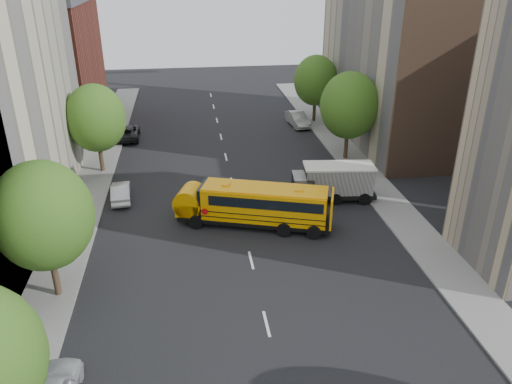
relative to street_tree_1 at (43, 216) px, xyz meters
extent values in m
plane|color=black|center=(11.00, 4.00, -4.95)|extent=(120.00, 120.00, 0.00)
cube|color=slate|center=(-0.50, 9.00, -4.89)|extent=(3.00, 80.00, 0.12)
cube|color=slate|center=(22.50, 9.00, -4.89)|extent=(3.00, 80.00, 0.12)
cube|color=silver|center=(11.00, 14.00, -4.95)|extent=(0.15, 64.00, 0.01)
cube|color=maroon|center=(-7.00, 32.00, 1.55)|extent=(10.00, 15.00, 13.00)
cube|color=#B8A88F|center=(29.00, 24.00, 4.05)|extent=(10.00, 22.00, 18.00)
cube|color=brown|center=(29.00, 13.00, 4.05)|extent=(10.10, 0.30, 18.00)
cylinder|color=#38281C|center=(0.00, 0.00, -3.51)|extent=(0.36, 0.36, 2.88)
ellipsoid|color=#275516|center=(0.00, 0.00, 0.01)|extent=(5.12, 5.12, 5.89)
cylinder|color=#38281C|center=(0.00, 18.00, -3.55)|extent=(0.36, 0.36, 2.81)
ellipsoid|color=#275516|center=(0.00, 18.00, -0.12)|extent=(4.99, 4.99, 5.74)
cylinder|color=#38281C|center=(22.00, 18.00, -3.48)|extent=(0.36, 0.36, 2.95)
ellipsoid|color=#275516|center=(22.00, 18.00, 0.13)|extent=(5.25, 5.25, 6.04)
cylinder|color=#38281C|center=(22.00, 30.00, -3.58)|extent=(0.36, 0.36, 2.74)
ellipsoid|color=#275516|center=(22.00, 30.00, -0.24)|extent=(4.86, 4.86, 5.59)
cube|color=black|center=(11.86, 6.50, -4.43)|extent=(10.75, 5.58, 0.28)
cube|color=#F79E05|center=(12.49, 6.30, -3.21)|extent=(8.77, 4.89, 2.16)
cube|color=#F79E05|center=(7.76, 7.86, -3.87)|extent=(2.28, 2.58, 0.94)
cube|color=black|center=(8.70, 7.55, -2.74)|extent=(1.12, 2.20, 1.13)
cube|color=#F79E05|center=(12.49, 6.30, -2.11)|extent=(8.71, 4.71, 0.13)
cube|color=black|center=(12.67, 6.24, -2.74)|extent=(8.07, 4.70, 0.70)
cube|color=black|center=(12.49, 6.30, -3.96)|extent=(8.79, 4.94, 0.06)
cube|color=black|center=(12.49, 6.30, -3.59)|extent=(8.79, 4.94, 0.06)
cube|color=#F79E05|center=(16.55, 4.96, -3.21)|extent=(0.87, 2.28, 2.16)
cube|color=#F79E05|center=(10.08, 7.09, -2.02)|extent=(0.71, 0.71, 0.09)
cube|color=#F79E05|center=(14.54, 5.62, -2.02)|extent=(0.71, 0.71, 0.09)
cylinder|color=#F79E05|center=(7.76, 7.86, -3.40)|extent=(2.55, 2.67, 1.97)
cylinder|color=red|center=(8.61, 6.24, -3.54)|extent=(0.46, 0.18, 0.47)
cylinder|color=black|center=(8.01, 6.54, -4.48)|extent=(0.98, 0.56, 0.94)
cylinder|color=black|center=(8.75, 8.77, -4.48)|extent=(0.98, 0.56, 0.94)
cylinder|color=black|center=(13.46, 4.74, -4.48)|extent=(0.98, 0.56, 0.94)
cylinder|color=black|center=(14.20, 6.97, -4.48)|extent=(0.98, 0.56, 0.94)
cylinder|color=black|center=(15.24, 4.15, -4.48)|extent=(0.98, 0.56, 0.94)
cylinder|color=black|center=(15.98, 6.38, -4.48)|extent=(0.98, 0.56, 0.94)
cube|color=black|center=(18.26, 9.77, -4.40)|extent=(6.81, 2.95, 0.33)
cube|color=white|center=(18.80, 9.71, -3.25)|extent=(5.27, 2.66, 1.98)
cube|color=white|center=(15.85, 10.05, -3.58)|extent=(1.77, 2.25, 1.32)
cube|color=silver|center=(18.80, 9.71, -2.20)|extent=(5.50, 2.79, 0.13)
cylinder|color=black|center=(15.73, 8.96, -4.49)|extent=(0.95, 0.38, 0.92)
cylinder|color=black|center=(15.98, 11.15, -4.49)|extent=(0.95, 0.38, 0.92)
cylinder|color=black|center=(18.35, 8.66, -4.49)|extent=(0.95, 0.38, 0.92)
cylinder|color=black|center=(18.60, 10.84, -4.49)|extent=(0.95, 0.38, 0.92)
cylinder|color=black|center=(20.76, 8.38, -4.49)|extent=(0.95, 0.38, 0.92)
cylinder|color=black|center=(21.01, 10.56, -4.49)|extent=(0.95, 0.38, 0.92)
imported|color=silver|center=(2.20, 11.93, -4.30)|extent=(1.76, 4.07, 1.30)
imported|color=black|center=(1.40, 26.76, -4.25)|extent=(2.43, 5.10, 1.41)
imported|color=gray|center=(19.80, 28.68, -4.18)|extent=(2.08, 4.80, 1.54)
camera|label=1|loc=(7.62, -23.94, 11.90)|focal=35.00mm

